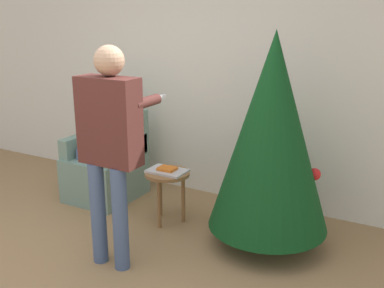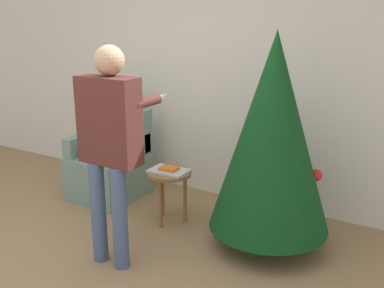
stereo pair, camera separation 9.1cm
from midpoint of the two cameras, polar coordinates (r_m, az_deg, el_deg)
wall_back at (r=4.78m, az=0.39°, el=9.46°), size 8.00×0.06×2.70m
christmas_tree at (r=3.66m, az=9.35°, el=1.37°), size 1.00×1.00×1.81m
armchair at (r=4.92m, az=-11.20°, el=-2.78°), size 0.64×0.74×0.93m
person_seated at (r=4.80m, az=-11.62°, el=1.40°), size 0.36×0.46×1.29m
person_standing at (r=3.40m, az=-11.16°, el=0.87°), size 0.49×0.57×1.71m
side_stool at (r=4.20m, az=-3.77°, el=-4.59°), size 0.42×0.42×0.50m
laptop at (r=4.17m, az=-3.80°, el=-3.43°), size 0.36×0.24×0.02m
book at (r=4.17m, az=-3.80°, el=-3.15°), size 0.16×0.13×0.02m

